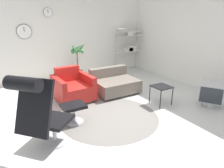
# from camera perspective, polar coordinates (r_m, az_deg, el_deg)

# --- Properties ---
(ground_plane) EXTENTS (12.00, 12.00, 0.00)m
(ground_plane) POSITION_cam_1_polar(r_m,az_deg,el_deg) (4.47, -2.07, -7.51)
(ground_plane) COLOR silver
(wall_back) EXTENTS (12.00, 0.09, 2.80)m
(wall_back) POSITION_cam_1_polar(r_m,az_deg,el_deg) (6.79, -14.58, 13.25)
(wall_back) COLOR silver
(wall_back) RESTS_ON ground_plane
(wall_right) EXTENTS (0.06, 12.00, 2.80)m
(wall_right) POSITION_cam_1_polar(r_m,az_deg,el_deg) (6.15, 24.60, 11.68)
(wall_right) COLOR silver
(wall_right) RESTS_ON ground_plane
(round_rug) EXTENTS (2.03, 2.03, 0.01)m
(round_rug) POSITION_cam_1_polar(r_m,az_deg,el_deg) (4.20, -0.76, -9.27)
(round_rug) COLOR slate
(round_rug) RESTS_ON ground_plane
(lounge_chair) EXTENTS (0.98, 0.95, 1.27)m
(lounge_chair) POSITION_cam_1_polar(r_m,az_deg,el_deg) (3.04, -19.97, -6.69)
(lounge_chair) COLOR #BCBCC1
(lounge_chair) RESTS_ON ground_plane
(ottoman) EXTENTS (0.44, 0.38, 0.38)m
(ottoman) POSITION_cam_1_polar(r_m,az_deg,el_deg) (3.95, -10.91, -7.17)
(ottoman) COLOR #BCBCC1
(ottoman) RESTS_ON ground_plane
(armchair_red) EXTENTS (0.89, 0.93, 0.78)m
(armchair_red) POSITION_cam_1_polar(r_m,az_deg,el_deg) (5.02, -11.16, -1.29)
(armchair_red) COLOR silver
(armchair_red) RESTS_ON ground_plane
(couch_low) EXTENTS (1.14, 0.95, 0.63)m
(couch_low) POSITION_cam_1_polar(r_m,az_deg,el_deg) (5.46, 0.62, 0.07)
(couch_low) COLOR black
(couch_low) RESTS_ON ground_plane
(side_table) EXTENTS (0.41, 0.41, 0.45)m
(side_table) POSITION_cam_1_polar(r_m,az_deg,el_deg) (4.76, 13.93, -1.18)
(side_table) COLOR black
(side_table) RESTS_ON ground_plane
(crt_television) EXTENTS (0.69, 0.69, 0.54)m
(crt_television) POSITION_cam_1_polar(r_m,az_deg,el_deg) (5.12, 26.50, -2.50)
(crt_television) COLOR #B7B7B7
(crt_television) RESTS_ON ground_plane
(potted_plant) EXTENTS (0.50, 0.51, 1.20)m
(potted_plant) POSITION_cam_1_polar(r_m,az_deg,el_deg) (6.63, -9.73, 5.22)
(potted_plant) COLOR #333338
(potted_plant) RESTS_ON ground_plane
(shelf_unit) EXTENTS (1.00, 0.28, 1.74)m
(shelf_unit) POSITION_cam_1_polar(r_m,az_deg,el_deg) (7.58, 4.60, 12.18)
(shelf_unit) COLOR #BCBCC1
(shelf_unit) RESTS_ON ground_plane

